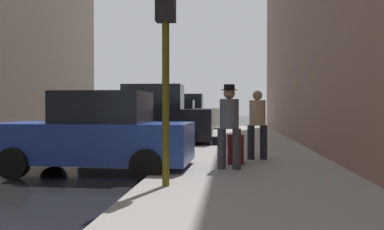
# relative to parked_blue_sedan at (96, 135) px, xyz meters

# --- Properties ---
(sidewalk) EXTENTS (4.00, 40.00, 0.15)m
(sidewalk) POSITION_rel_parked_blue_sedan_xyz_m (3.35, 0.21, -0.77)
(sidewalk) COLOR gray
(sidewalk) RESTS_ON ground_plane
(parked_blue_sedan) EXTENTS (4.25, 2.16, 1.79)m
(parked_blue_sedan) POSITION_rel_parked_blue_sedan_xyz_m (0.00, 0.00, 0.00)
(parked_blue_sedan) COLOR navy
(parked_blue_sedan) RESTS_ON ground_plane
(parked_black_suv) EXTENTS (4.64, 2.14, 2.25)m
(parked_black_suv) POSITION_rel_parked_blue_sedan_xyz_m (-0.00, 6.11, 0.18)
(parked_black_suv) COLOR black
(parked_black_suv) RESTS_ON ground_plane
(parked_dark_green_sedan) EXTENTS (4.23, 2.12, 1.79)m
(parked_dark_green_sedan) POSITION_rel_parked_blue_sedan_xyz_m (0.00, 11.90, 0.00)
(parked_dark_green_sedan) COLOR #193828
(parked_dark_green_sedan) RESTS_ON ground_plane
(parked_white_van) EXTENTS (4.62, 2.09, 2.25)m
(parked_white_van) POSITION_rel_parked_blue_sedan_xyz_m (-0.00, 17.30, 0.18)
(parked_white_van) COLOR silver
(parked_white_van) RESTS_ON ground_plane
(fire_hydrant) EXTENTS (0.42, 0.22, 0.70)m
(fire_hydrant) POSITION_rel_parked_blue_sedan_xyz_m (1.80, 7.75, -0.35)
(fire_hydrant) COLOR red
(fire_hydrant) RESTS_ON sidewalk
(traffic_light) EXTENTS (0.32, 0.32, 3.60)m
(traffic_light) POSITION_rel_parked_blue_sedan_xyz_m (1.85, -2.11, 1.91)
(traffic_light) COLOR #514C0F
(traffic_light) RESTS_ON sidewalk
(pedestrian_in_tan_coat) EXTENTS (0.52, 0.46, 1.71)m
(pedestrian_in_tan_coat) POSITION_rel_parked_blue_sedan_xyz_m (3.58, 1.62, 0.26)
(pedestrian_in_tan_coat) COLOR black
(pedestrian_in_tan_coat) RESTS_ON sidewalk
(pedestrian_with_beanie) EXTENTS (0.52, 0.46, 1.78)m
(pedestrian_with_beanie) POSITION_rel_parked_blue_sedan_xyz_m (2.89, -0.09, 0.29)
(pedestrian_with_beanie) COLOR #333338
(pedestrian_with_beanie) RESTS_ON sidewalk
(rolling_suitcase) EXTENTS (0.39, 0.58, 1.04)m
(rolling_suitcase) POSITION_rel_parked_blue_sedan_xyz_m (3.02, 0.85, -0.36)
(rolling_suitcase) COLOR #591414
(rolling_suitcase) RESTS_ON sidewalk
(duffel_bag) EXTENTS (0.32, 0.44, 0.28)m
(duffel_bag) POSITION_rel_parked_blue_sedan_xyz_m (2.44, 5.63, -0.56)
(duffel_bag) COLOR black
(duffel_bag) RESTS_ON sidewalk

